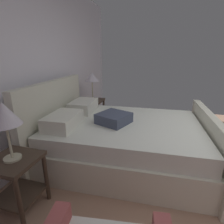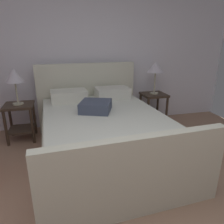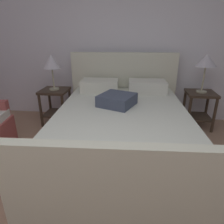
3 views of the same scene
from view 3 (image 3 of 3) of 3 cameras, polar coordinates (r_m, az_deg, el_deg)
name	(u,v)px [view 3 (image 3 of 3)]	position (r m, az deg, el deg)	size (l,w,h in m)	color
wall_back	(125,38)	(3.65, 3.63, 20.05)	(5.80, 0.12, 2.78)	white
bed	(122,128)	(2.58, 2.81, -4.57)	(1.85, 2.42, 1.18)	beige
nightstand_right	(199,104)	(3.57, 23.37, 2.12)	(0.44, 0.44, 0.60)	#3C2E22
table_lamp_right	(206,61)	(3.43, 25.07, 12.82)	(0.31, 0.31, 0.59)	#B7B293
nightstand_left	(56,101)	(3.56, -15.61, 3.06)	(0.44, 0.44, 0.60)	#3C2E22
table_lamp_left	(51,63)	(3.42, -16.70, 13.21)	(0.28, 0.28, 0.56)	#B7B293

